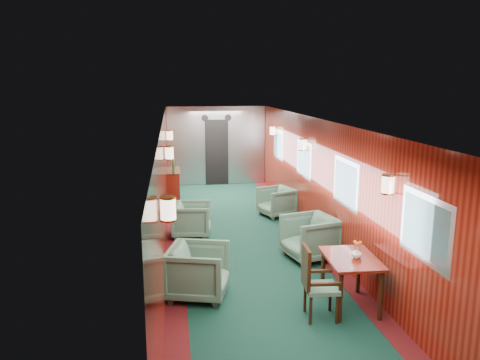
{
  "coord_description": "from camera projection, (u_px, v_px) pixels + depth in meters",
  "views": [
    {
      "loc": [
        -1.34,
        -8.25,
        3.08
      ],
      "look_at": [
        0.0,
        0.93,
        1.15
      ],
      "focal_mm": 35.0,
      "sensor_mm": 36.0,
      "label": 1
    }
  ],
  "objects": [
    {
      "name": "armchair_right_near",
      "position": [
        310.0,
        237.0,
        8.3
      ],
      "size": [
        1.03,
        1.01,
        0.78
      ],
      "primitive_type": "imported",
      "rotation": [
        0.0,
        0.0,
        -1.33
      ],
      "color": "#1D4435",
      "rests_on": "ground"
    },
    {
      "name": "room",
      "position": [
        247.0,
        164.0,
        8.47
      ],
      "size": [
        12.0,
        12.1,
        2.4
      ],
      "color": "#0D2F23",
      "rests_on": "ground"
    },
    {
      "name": "armchair_left_near",
      "position": [
        199.0,
        271.0,
        6.82
      ],
      "size": [
        1.03,
        1.02,
        0.77
      ],
      "primitive_type": "imported",
      "rotation": [
        0.0,
        0.0,
        1.3
      ],
      "color": "#1D4435",
      "rests_on": "ground"
    },
    {
      "name": "armchair_left_far",
      "position": [
        192.0,
        219.0,
        9.54
      ],
      "size": [
        0.84,
        0.82,
        0.69
      ],
      "primitive_type": "imported",
      "rotation": [
        0.0,
        0.0,
        1.46
      ],
      "color": "#1D4435",
      "rests_on": "ground"
    },
    {
      "name": "bulkhead",
      "position": [
        217.0,
        146.0,
        14.29
      ],
      "size": [
        2.98,
        0.17,
        2.39
      ],
      "color": "#ADAFB4",
      "rests_on": "ground"
    },
    {
      "name": "flower_vase",
      "position": [
        357.0,
        253.0,
        6.37
      ],
      "size": [
        0.19,
        0.19,
        0.15
      ],
      "primitive_type": "imported",
      "rotation": [
        0.0,
        0.0,
        0.38
      ],
      "color": "silver",
      "rests_on": "dining_table"
    },
    {
      "name": "dining_table",
      "position": [
        351.0,
        265.0,
        6.45
      ],
      "size": [
        0.73,
        1.0,
        0.73
      ],
      "rotation": [
        0.0,
        0.0,
        -0.05
      ],
      "color": "maroon",
      "rests_on": "ground"
    },
    {
      "name": "credenza",
      "position": [
        174.0,
        188.0,
        11.83
      ],
      "size": [
        0.33,
        1.04,
        1.21
      ],
      "color": "maroon",
      "rests_on": "ground"
    },
    {
      "name": "side_chair",
      "position": [
        314.0,
        280.0,
        6.15
      ],
      "size": [
        0.47,
        0.5,
        0.99
      ],
      "rotation": [
        0.0,
        0.0,
        -0.07
      ],
      "color": "#1D4435",
      "rests_on": "ground"
    },
    {
      "name": "windows_right",
      "position": [
        322.0,
        170.0,
        8.96
      ],
      "size": [
        0.02,
        8.6,
        0.8
      ],
      "color": "silver",
      "rests_on": "ground"
    },
    {
      "name": "wall_sconces",
      "position": [
        243.0,
        151.0,
        8.99
      ],
      "size": [
        2.97,
        7.97,
        0.25
      ],
      "color": "#FFE6C6",
      "rests_on": "ground"
    },
    {
      "name": "armchair_right_far",
      "position": [
        276.0,
        202.0,
        11.0
      ],
      "size": [
        0.94,
        0.92,
        0.67
      ],
      "primitive_type": "imported",
      "rotation": [
        0.0,
        0.0,
        -1.24
      ],
      "color": "#1D4435",
      "rests_on": "ground"
    }
  ]
}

